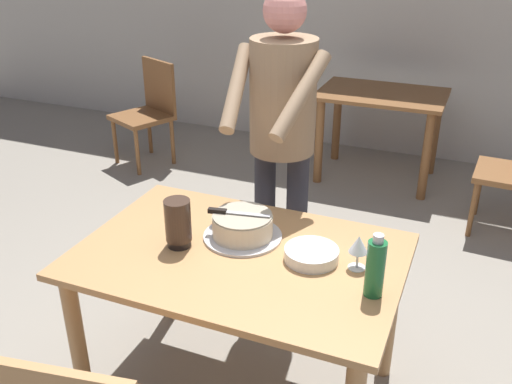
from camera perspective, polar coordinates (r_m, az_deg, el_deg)
back_wall at (r=5.28m, az=14.09°, el=18.09°), size 10.00×0.12×2.70m
main_dining_table at (r=2.41m, az=-1.65°, el=-8.61°), size 1.33×0.89×0.75m
cake_on_platter at (r=2.42m, az=-1.36°, el=-3.52°), size 0.34×0.34×0.11m
cake_knife at (r=2.41m, az=-3.04°, el=-2.01°), size 0.27×0.07×0.02m
plate_stack at (r=2.29m, az=5.60°, el=-6.26°), size 0.22×0.22×0.05m
wine_glass_near at (r=2.23m, az=10.28°, el=-5.31°), size 0.08×0.08×0.14m
water_bottle at (r=2.08m, az=11.91°, el=-7.45°), size 0.07×0.07×0.25m
hurricane_lamp at (r=2.36m, az=-7.85°, el=-3.10°), size 0.11×0.11×0.21m
person_cutting_cake at (r=2.77m, az=2.60°, el=6.54°), size 0.47×0.56×1.72m
background_table at (r=4.75m, az=12.42°, el=7.88°), size 1.00×0.70×0.74m
background_chair_1 at (r=5.10m, az=-10.77°, el=8.22°), size 0.58×0.58×0.90m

